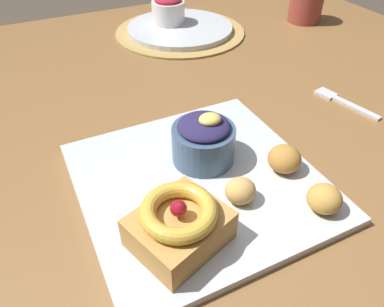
{
  "coord_description": "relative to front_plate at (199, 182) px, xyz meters",
  "views": [
    {
      "loc": [
        -0.24,
        -0.54,
        1.08
      ],
      "look_at": [
        -0.07,
        -0.2,
        0.77
      ],
      "focal_mm": 34.43,
      "sensor_mm": 36.0,
      "label": 1
    }
  ],
  "objects": [
    {
      "name": "back_plate",
      "position": [
        0.2,
        0.5,
        0.01
      ],
      "size": [
        0.26,
        0.26,
        0.01
      ],
      "primitive_type": "cylinder",
      "color": "silver",
      "rests_on": "woven_placemat"
    },
    {
      "name": "fritter_back",
      "position": [
        0.03,
        -0.06,
        0.02
      ],
      "size": [
        0.04,
        0.04,
        0.03
      ],
      "primitive_type": "ellipsoid",
      "color": "tan",
      "rests_on": "front_plate"
    },
    {
      "name": "fritter_middle",
      "position": [
        0.11,
        -0.11,
        0.02
      ],
      "size": [
        0.04,
        0.04,
        0.03
      ],
      "primitive_type": "ellipsoid",
      "color": "gold",
      "rests_on": "front_plate"
    },
    {
      "name": "berry_ramekin",
      "position": [
        0.02,
        0.03,
        0.04
      ],
      "size": [
        0.09,
        0.09,
        0.07
      ],
      "color": "#3D5675",
      "rests_on": "front_plate"
    },
    {
      "name": "coffee_mug",
      "position": [
        0.53,
        0.43,
        0.04
      ],
      "size": [
        0.08,
        0.08,
        0.1
      ],
      "primitive_type": "cylinder",
      "color": "#993D33",
      "rests_on": "dining_table"
    },
    {
      "name": "fritter_front",
      "position": [
        0.11,
        -0.03,
        0.02
      ],
      "size": [
        0.04,
        0.04,
        0.04
      ],
      "primitive_type": "ellipsoid",
      "color": "#BC7F38",
      "rests_on": "front_plate"
    },
    {
      "name": "back_ramekin",
      "position": [
        0.19,
        0.53,
        0.04
      ],
      "size": [
        0.08,
        0.08,
        0.07
      ],
      "color": "white",
      "rests_on": "back_plate"
    },
    {
      "name": "fork",
      "position": [
        0.33,
        0.08,
        -0.0
      ],
      "size": [
        0.04,
        0.13,
        0.0
      ],
      "rotation": [
        0.0,
        0.0,
        1.79
      ],
      "color": "silver",
      "rests_on": "dining_table"
    },
    {
      "name": "dining_table",
      "position": [
        0.07,
        0.22,
        -0.09
      ],
      "size": [
        1.37,
        1.06,
        0.73
      ],
      "color": "brown",
      "rests_on": "ground_plane"
    },
    {
      "name": "cake_slice",
      "position": [
        -0.06,
        -0.08,
        0.03
      ],
      "size": [
        0.12,
        0.11,
        0.06
      ],
      "rotation": [
        0.0,
        0.0,
        0.33
      ],
      "color": "#C68E47",
      "rests_on": "front_plate"
    },
    {
      "name": "woven_placemat",
      "position": [
        0.2,
        0.5,
        -0.0
      ],
      "size": [
        0.32,
        0.32,
        0.0
      ],
      "primitive_type": "cylinder",
      "color": "#AD894C",
      "rests_on": "dining_table"
    },
    {
      "name": "front_plate",
      "position": [
        0.0,
        0.0,
        0.0
      ],
      "size": [
        0.31,
        0.31,
        0.01
      ],
      "primitive_type": "cube",
      "color": "silver",
      "rests_on": "dining_table"
    },
    {
      "name": "ground_plane",
      "position": [
        0.07,
        0.22,
        -0.74
      ],
      "size": [
        8.0,
        8.0,
        0.0
      ],
      "primitive_type": "plane",
      "color": "brown"
    }
  ]
}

